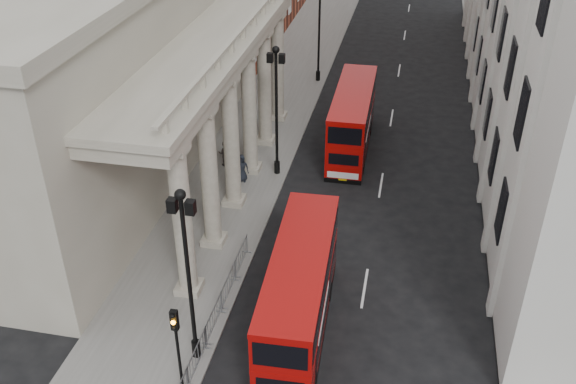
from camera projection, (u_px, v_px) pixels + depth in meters
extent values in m
cube|color=slate|center=(275.00, 107.00, 49.59)|extent=(6.00, 140.00, 0.12)
cube|color=slate|center=(495.00, 126.00, 46.76)|extent=(3.00, 140.00, 0.12)
cube|color=slate|center=(312.00, 110.00, 49.08)|extent=(0.20, 140.00, 0.14)
cube|color=gray|center=(105.00, 86.00, 37.75)|extent=(9.00, 28.00, 12.00)
cylinder|color=black|center=(196.00, 348.00, 27.26)|extent=(0.36, 0.36, 0.80)
cylinder|color=black|center=(189.00, 283.00, 25.37)|extent=(0.18, 0.18, 8.00)
sphere|color=black|center=(180.00, 195.00, 23.22)|extent=(0.44, 0.44, 0.44)
cube|color=black|center=(190.00, 207.00, 23.42)|extent=(0.35, 0.35, 0.55)
cube|color=black|center=(172.00, 205.00, 23.54)|extent=(0.35, 0.35, 0.55)
cylinder|color=black|center=(277.00, 167.00, 40.60)|extent=(0.36, 0.36, 0.80)
cylinder|color=black|center=(277.00, 115.00, 38.71)|extent=(0.18, 0.18, 8.00)
sphere|color=black|center=(276.00, 50.00, 36.56)|extent=(0.44, 0.44, 0.44)
cube|color=black|center=(282.00, 59.00, 36.76)|extent=(0.35, 0.35, 0.55)
cube|color=black|center=(270.00, 58.00, 36.88)|extent=(0.35, 0.35, 0.55)
cylinder|color=black|center=(318.00, 76.00, 53.94)|extent=(0.36, 0.36, 0.80)
cylinder|color=black|center=(319.00, 34.00, 52.05)|extent=(0.18, 0.18, 8.00)
cylinder|color=black|center=(180.00, 361.00, 24.89)|extent=(0.12, 0.12, 3.40)
cube|color=black|center=(174.00, 320.00, 23.77)|extent=(0.28, 0.22, 0.90)
sphere|color=black|center=(172.00, 316.00, 23.50)|extent=(0.18, 0.18, 0.18)
sphere|color=orange|center=(173.00, 322.00, 23.66)|extent=(0.18, 0.18, 0.18)
sphere|color=black|center=(174.00, 328.00, 23.82)|extent=(0.18, 0.18, 0.18)
cube|color=gray|center=(197.00, 357.00, 26.64)|extent=(0.50, 2.30, 1.10)
cube|color=gray|center=(214.00, 318.00, 28.60)|extent=(0.50, 2.30, 1.10)
cube|color=gray|center=(228.00, 285.00, 30.56)|extent=(0.50, 2.30, 1.10)
cube|color=gray|center=(241.00, 256.00, 32.52)|extent=(0.50, 2.30, 1.10)
cube|color=#9D0807|center=(299.00, 309.00, 28.27)|extent=(2.72, 9.83, 1.86)
cube|color=#9D0807|center=(300.00, 275.00, 27.26)|extent=(2.72, 9.83, 1.62)
cube|color=#9D0807|center=(300.00, 257.00, 26.77)|extent=(2.76, 9.87, 0.23)
cube|color=black|center=(299.00, 327.00, 28.85)|extent=(2.74, 9.84, 0.32)
cube|color=black|center=(299.00, 305.00, 28.15)|extent=(2.70, 7.98, 0.93)
cube|color=black|center=(300.00, 273.00, 27.21)|extent=(2.75, 9.28, 1.02)
cylinder|color=black|center=(261.00, 377.00, 25.99)|extent=(0.33, 0.94, 0.93)
cylinder|color=black|center=(313.00, 383.00, 25.70)|extent=(0.33, 0.94, 0.93)
cylinder|color=black|center=(284.00, 287.00, 30.74)|extent=(0.33, 0.94, 0.93)
cylinder|color=black|center=(328.00, 292.00, 30.45)|extent=(0.33, 0.94, 0.93)
cube|color=#AD0907|center=(352.00, 132.00, 43.27)|extent=(2.44, 9.73, 1.85)
cube|color=#AD0907|center=(353.00, 106.00, 42.26)|extent=(2.44, 9.73, 1.62)
cube|color=#AD0907|center=(354.00, 92.00, 41.78)|extent=(2.47, 9.77, 0.23)
cube|color=black|center=(351.00, 146.00, 43.84)|extent=(2.45, 9.73, 0.32)
cube|color=black|center=(352.00, 129.00, 43.15)|extent=(2.47, 7.88, 0.92)
cube|color=black|center=(353.00, 104.00, 42.21)|extent=(2.48, 9.18, 1.02)
cube|color=white|center=(343.00, 175.00, 39.56)|extent=(1.94, 0.08, 0.42)
cube|color=yellow|center=(343.00, 180.00, 39.71)|extent=(0.51, 0.04, 0.12)
cylinder|color=black|center=(329.00, 164.00, 41.03)|extent=(0.31, 0.93, 0.92)
cylinder|color=black|center=(362.00, 167.00, 40.69)|extent=(0.31, 0.93, 0.92)
cylinder|color=black|center=(340.00, 127.00, 45.74)|extent=(0.31, 0.93, 0.92)
cylinder|color=black|center=(369.00, 129.00, 45.41)|extent=(0.31, 0.93, 0.92)
imported|color=black|center=(184.00, 247.00, 32.72)|extent=(0.67, 0.51, 1.64)
imported|color=#292221|center=(225.00, 153.00, 41.23)|extent=(0.95, 0.81, 1.71)
imported|color=black|center=(242.00, 168.00, 39.48)|extent=(0.99, 0.75, 1.81)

